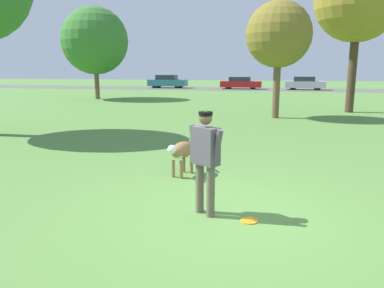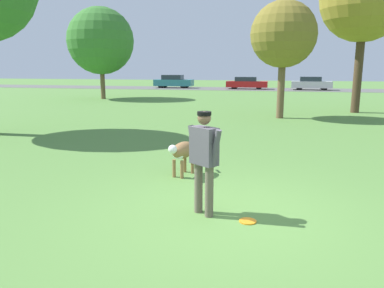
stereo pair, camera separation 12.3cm
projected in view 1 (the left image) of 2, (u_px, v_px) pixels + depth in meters
The scene contains 10 objects.
ground_plane at pixel (226, 214), 5.88m from camera, with size 120.00×120.00×0.00m, color #56843D.
far_road_strip at pixel (264, 89), 38.62m from camera, with size 120.00×6.00×0.01m.
person at pixel (205, 155), 5.68m from camera, with size 0.62×0.48×1.62m.
dog at pixel (182, 151), 7.84m from camera, with size 0.54×1.08×0.73m.
frisbee at pixel (249, 221), 5.59m from camera, with size 0.26×0.26×0.02m.
tree_mid_center at pixel (279, 35), 16.24m from camera, with size 2.87×2.87×5.09m.
tree_far_left at pixel (95, 41), 26.13m from camera, with size 4.65×4.65×6.38m.
parked_car_teal at pixel (168, 81), 40.92m from camera, with size 4.18×1.85×1.42m.
parked_car_red at pixel (241, 83), 38.97m from camera, with size 4.23×1.76×1.26m.
parked_car_silver at pixel (305, 83), 37.46m from camera, with size 3.93×1.79×1.32m.
Camera 1 is at (0.61, -5.53, 2.26)m, focal length 35.00 mm.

